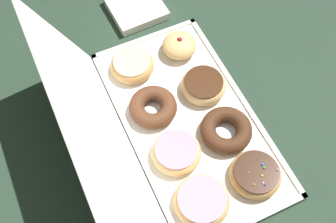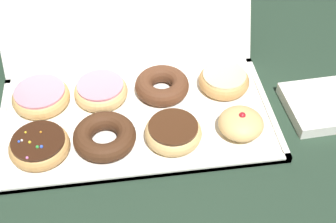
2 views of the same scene
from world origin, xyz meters
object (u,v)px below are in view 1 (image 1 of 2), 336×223
pink_frosted_donut_4 (202,201)px  pink_frosted_donut_5 (176,152)px  chocolate_frosted_donut_2 (203,85)px  sprinkle_donut_0 (255,174)px  jelly_filled_donut_3 (179,45)px  donut_box (190,121)px  glazed_ring_donut_7 (132,65)px  chocolate_cake_ring_donut_1 (226,130)px  chocolate_cake_ring_donut_6 (153,107)px  napkin_stack (136,8)px

pink_frosted_donut_4 → pink_frosted_donut_5: (0.12, 0.00, 0.00)m
chocolate_frosted_donut_2 → sprinkle_donut_0: bearing=179.6°
sprinkle_donut_0 → jelly_filled_donut_3: bearing=-0.1°
donut_box → sprinkle_donut_0: sprinkle_donut_0 is taller
sprinkle_donut_0 → glazed_ring_donut_7: sprinkle_donut_0 is taller
chocolate_cake_ring_donut_1 → glazed_ring_donut_7: size_ratio=1.10×
jelly_filled_donut_3 → glazed_ring_donut_7: size_ratio=0.81×
donut_box → chocolate_frosted_donut_2: (0.06, -0.07, 0.02)m
jelly_filled_donut_3 → chocolate_frosted_donut_2: bearing=-179.5°
sprinkle_donut_0 → pink_frosted_donut_4: 0.13m
chocolate_frosted_donut_2 → pink_frosted_donut_5: (-0.13, 0.14, 0.00)m
chocolate_frosted_donut_2 → jelly_filled_donut_3: 0.13m
chocolate_cake_ring_donut_6 → napkin_stack: bearing=-15.6°
chocolate_cake_ring_donut_6 → sprinkle_donut_0: bearing=-151.6°
chocolate_cake_ring_donut_1 → napkin_stack: size_ratio=0.85×
chocolate_frosted_donut_2 → napkin_stack: 0.32m
chocolate_frosted_donut_2 → pink_frosted_donut_4: 0.29m
chocolate_cake_ring_donut_6 → glazed_ring_donut_7: size_ratio=1.05×
chocolate_cake_ring_donut_6 → glazed_ring_donut_7: 0.13m
napkin_stack → chocolate_cake_ring_donut_6: bearing=164.4°
pink_frosted_donut_4 → napkin_stack: size_ratio=0.84×
jelly_filled_donut_3 → napkin_stack: 0.19m
glazed_ring_donut_7 → chocolate_frosted_donut_2: bearing=-134.0°
donut_box → napkin_stack: (0.38, -0.02, 0.01)m
chocolate_frosted_donut_2 → pink_frosted_donut_5: same height
chocolate_cake_ring_donut_1 → napkin_stack: chocolate_cake_ring_donut_1 is taller
jelly_filled_donut_3 → glazed_ring_donut_7: (-0.00, 0.13, -0.00)m
sprinkle_donut_0 → glazed_ring_donut_7: size_ratio=1.04×
sprinkle_donut_0 → pink_frosted_donut_5: bearing=48.5°
jelly_filled_donut_3 → chocolate_cake_ring_donut_1: bearing=178.5°
chocolate_frosted_donut_2 → jelly_filled_donut_3: (0.13, 0.00, 0.00)m
chocolate_cake_ring_donut_6 → glazed_ring_donut_7: bearing=-0.8°
donut_box → pink_frosted_donut_5: bearing=135.3°
donut_box → chocolate_cake_ring_donut_1: (-0.07, -0.06, 0.02)m
chocolate_cake_ring_donut_6 → napkin_stack: size_ratio=0.81×
sprinkle_donut_0 → chocolate_cake_ring_donut_1: 0.12m
chocolate_frosted_donut_2 → glazed_ring_donut_7: 0.19m
chocolate_frosted_donut_2 → pink_frosted_donut_4: (-0.26, 0.14, -0.00)m
sprinkle_donut_0 → chocolate_frosted_donut_2: sprinkle_donut_0 is taller
donut_box → pink_frosted_donut_4: (-0.19, 0.07, 0.02)m
chocolate_frosted_donut_2 → jelly_filled_donut_3: size_ratio=1.25×
donut_box → pink_frosted_donut_5: pink_frosted_donut_5 is taller
donut_box → chocolate_cake_ring_donut_6: 0.09m
sprinkle_donut_0 → glazed_ring_donut_7: 0.40m
chocolate_cake_ring_donut_1 → jelly_filled_donut_3: (0.26, -0.01, 0.01)m
jelly_filled_donut_3 → pink_frosted_donut_5: (-0.27, 0.13, -0.00)m
pink_frosted_donut_5 → chocolate_cake_ring_donut_6: (0.13, 0.00, -0.00)m
chocolate_frosted_donut_2 → jelly_filled_donut_3: bearing=0.5°
chocolate_cake_ring_donut_1 → chocolate_frosted_donut_2: 0.13m
chocolate_cake_ring_donut_1 → chocolate_cake_ring_donut_6: 0.18m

